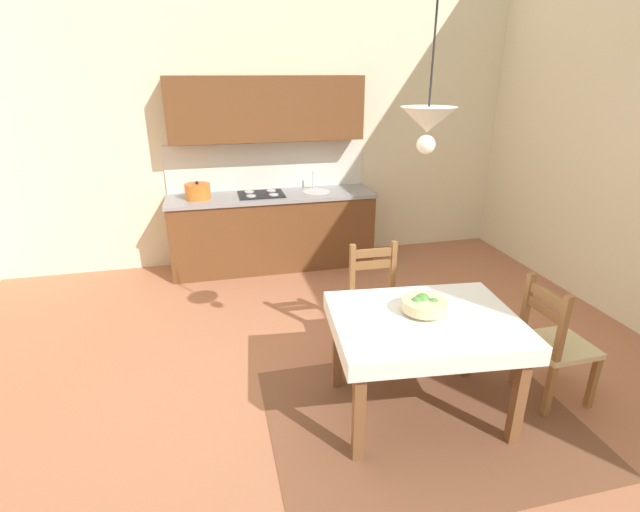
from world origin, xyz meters
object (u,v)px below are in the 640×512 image
Objects in this scene: dining_chair_kitchen_side at (377,304)px; pendant_lamp at (428,121)px; kitchen_cabinetry at (271,197)px; dining_chair_window_side at (554,345)px; dining_table at (424,335)px; fruit_bowl at (424,304)px.

pendant_lamp is at bearing -92.65° from dining_chair_kitchen_side.
dining_chair_window_side is (1.58, -3.02, -0.41)m from kitchen_cabinetry.
fruit_bowl is (0.01, 0.06, 0.20)m from dining_table.
dining_chair_kitchen_side reaches higher than fruit_bowl.
pendant_lamp is at bearing 171.91° from dining_chair_window_side.
dining_chair_kitchen_side is at bearing 92.73° from fruit_bowl.
kitchen_cabinetry is 2.99× the size of pendant_lamp.
dining_chair_kitchen_side is 3.10× the size of fruit_bowl.
dining_chair_window_side is 1.00× the size of dining_chair_kitchen_side.
fruit_bowl reaches higher than dining_table.
kitchen_cabinetry is 3.43m from dining_chair_window_side.
dining_chair_window_side is at bearing -41.52° from dining_chair_kitchen_side.
dining_table is 1.39× the size of dining_chair_window_side.
kitchen_cabinetry is at bearing 105.12° from dining_chair_kitchen_side.
dining_table is 0.21m from fruit_bowl.
fruit_bowl is 1.17m from pendant_lamp.
dining_chair_window_side is at bearing -4.30° from dining_table.
dining_chair_kitchen_side is 1.16× the size of pendant_lamp.
dining_chair_window_side is at bearing -62.35° from kitchen_cabinetry.
kitchen_cabinetry reaches higher than fruit_bowl.
kitchen_cabinetry is 8.03× the size of fruit_bowl.
kitchen_cabinetry reaches higher than dining_chair_window_side.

